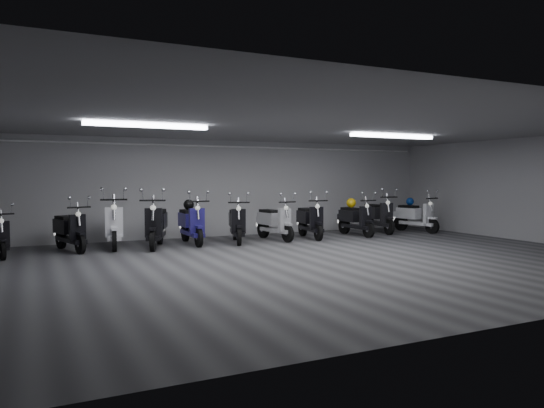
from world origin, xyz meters
name	(u,v)px	position (x,y,z in m)	size (l,w,h in m)	color
floor	(306,261)	(0.00, 0.00, -0.01)	(14.00, 10.00, 0.01)	#3D3D40
ceiling	(306,124)	(0.00, 0.00, 2.80)	(14.00, 10.00, 0.01)	gray
back_wall	(222,188)	(0.00, 5.00, 1.40)	(14.00, 0.01, 2.80)	#A3A2A5
front_wall	(519,206)	(0.00, -5.00, 1.40)	(14.00, 0.01, 2.80)	#A3A2A5
right_wall	(538,190)	(7.00, 0.00, 1.40)	(0.01, 10.00, 2.80)	#A3A2A5
fluor_strip_left	(147,125)	(-3.00, 1.00, 2.74)	(2.40, 0.18, 0.08)	white
fluor_strip_right	(393,136)	(3.00, 1.00, 2.74)	(2.40, 0.18, 0.08)	white
conduit	(223,146)	(0.00, 4.92, 2.62)	(0.05, 0.05, 13.60)	white
scooter_1	(70,223)	(-4.28, 3.57, 0.65)	(0.59, 1.76, 1.31)	black
scooter_2	(114,217)	(-3.26, 3.73, 0.75)	(0.67, 2.01, 1.50)	white
scooter_3	(156,218)	(-2.32, 3.32, 0.74)	(0.66, 1.98, 1.48)	black
scooter_4	(192,217)	(-1.36, 3.59, 0.70)	(0.63, 1.89, 1.41)	navy
scooter_5	(237,217)	(-0.19, 3.37, 0.68)	(0.61, 1.82, 1.36)	black
scooter_6	(275,216)	(0.96, 3.45, 0.66)	(0.59, 1.78, 1.33)	#B9B9BD
scooter_7	(310,214)	(2.03, 3.36, 0.68)	(0.61, 1.82, 1.35)	black
scooter_8	(356,213)	(3.56, 3.33, 0.66)	(0.59, 1.77, 1.32)	black
scooter_9	(379,210)	(4.67, 3.70, 0.70)	(0.63, 1.89, 1.41)	black
scooter_10	(416,211)	(5.85, 3.34, 0.67)	(0.60, 1.80, 1.34)	white
helmet_0	(351,203)	(3.55, 3.57, 0.96)	(0.29, 0.29, 0.29)	gold
helmet_1	(410,201)	(5.80, 3.59, 0.96)	(0.25, 0.25, 0.25)	navy
helmet_2	(189,205)	(-1.35, 3.85, 1.01)	(0.28, 0.28, 0.28)	black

